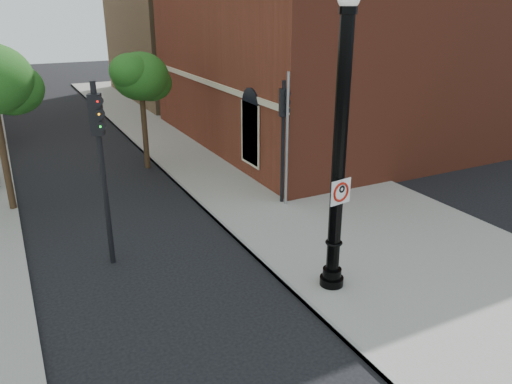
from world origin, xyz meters
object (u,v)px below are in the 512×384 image
no_parking_sign (341,192)px  traffic_signal_left (100,146)px  traffic_signal_right (283,123)px  lamppost (339,165)px

no_parking_sign → traffic_signal_left: bearing=130.0°
traffic_signal_left → traffic_signal_right: 6.78m
traffic_signal_left → lamppost: bearing=-19.1°
lamppost → traffic_signal_left: (-4.81, 4.02, 0.09)m
lamppost → no_parking_sign: (-0.03, -0.18, -0.62)m
traffic_signal_left → traffic_signal_right: traffic_signal_left is taller
lamppost → traffic_signal_left: bearing=140.1°
lamppost → traffic_signal_right: 5.95m
lamppost → no_parking_sign: bearing=-98.1°
traffic_signal_right → no_parking_sign: bearing=-90.2°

